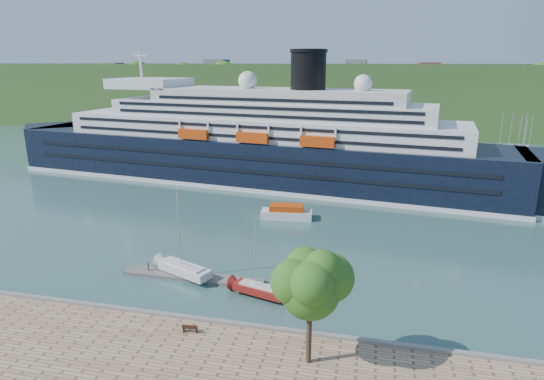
{
  "coord_description": "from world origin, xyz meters",
  "views": [
    {
      "loc": [
        18.76,
        -36.21,
        24.94
      ],
      "look_at": [
        3.47,
        30.0,
        5.7
      ],
      "focal_mm": 30.0,
      "sensor_mm": 36.0,
      "label": 1
    }
  ],
  "objects": [
    {
      "name": "ground",
      "position": [
        0.0,
        0.0,
        0.0
      ],
      "size": [
        400.0,
        400.0,
        0.0
      ],
      "primitive_type": "plane",
      "color": "#2C4F4C",
      "rests_on": "ground"
    },
    {
      "name": "far_hillside",
      "position": [
        0.0,
        145.0,
        12.0
      ],
      "size": [
        400.0,
        50.0,
        24.0
      ],
      "primitive_type": "cube",
      "color": "#2D4F1F",
      "rests_on": "ground"
    },
    {
      "name": "quay_coping",
      "position": [
        0.0,
        -0.2,
        1.15
      ],
      "size": [
        220.0,
        0.5,
        0.3
      ],
      "primitive_type": "cube",
      "color": "slate",
      "rests_on": "promenade"
    },
    {
      "name": "cruise_ship",
      "position": [
        -7.58,
        55.67,
        13.69
      ],
      "size": [
        123.14,
        32.74,
        27.37
      ],
      "primitive_type": null,
      "rotation": [
        0.0,
        0.0,
        -0.12
      ],
      "color": "black",
      "rests_on": "ground"
    },
    {
      "name": "park_bench",
      "position": [
        3.2,
        -2.22,
        1.47
      ],
      "size": [
        1.52,
        0.79,
        0.93
      ],
      "primitive_type": null,
      "rotation": [
        0.0,
        0.0,
        0.14
      ],
      "color": "#4F2816",
      "rests_on": "promenade"
    },
    {
      "name": "promenade_tree",
      "position": [
        14.43,
        -4.05,
        6.46
      ],
      "size": [
        6.59,
        6.59,
        10.91
      ],
      "primitive_type": null,
      "color": "#295917",
      "rests_on": "promenade"
    },
    {
      "name": "floating_pontoon",
      "position": [
        -1.57,
        9.72,
        0.19
      ],
      "size": [
        17.39,
        2.21,
        0.39
      ],
      "primitive_type": null,
      "rotation": [
        0.0,
        0.0,
        -0.01
      ],
      "color": "#68645C",
      "rests_on": "ground"
    },
    {
      "name": "sailboat_white_near",
      "position": [
        -2.56,
        9.71,
        5.1
      ],
      "size": [
        8.14,
        5.03,
        10.2
      ],
      "primitive_type": null,
      "rotation": [
        0.0,
        0.0,
        -0.39
      ],
      "color": "silver",
      "rests_on": "ground"
    },
    {
      "name": "sailboat_red",
      "position": [
        7.32,
        7.19,
        4.23
      ],
      "size": [
        6.79,
        3.47,
        8.45
      ],
      "primitive_type": null,
      "rotation": [
        0.0,
        0.0,
        -0.26
      ],
      "color": "maroon",
      "rests_on": "ground"
    },
    {
      "name": "tender_launch",
      "position": [
        5.14,
        33.46,
        1.16
      ],
      "size": [
        8.67,
        3.72,
        2.33
      ],
      "primitive_type": null,
      "rotation": [
        0.0,
        0.0,
        0.1
      ],
      "color": "#C93D0B",
      "rests_on": "ground"
    }
  ]
}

